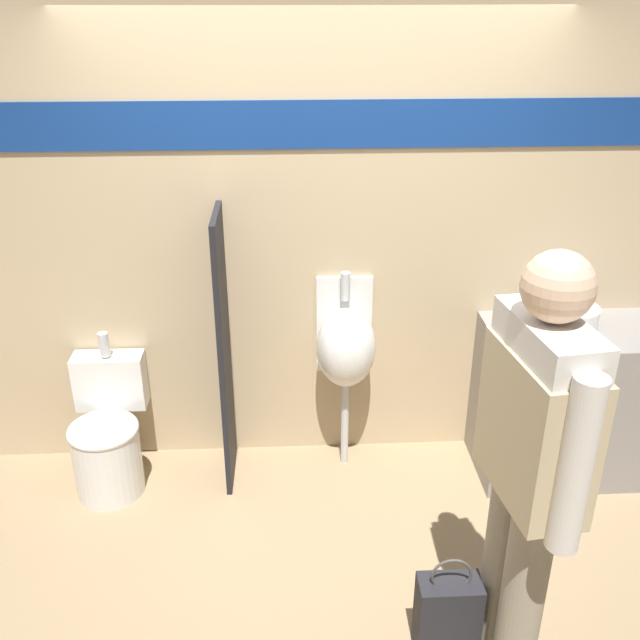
% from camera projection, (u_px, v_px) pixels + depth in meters
% --- Properties ---
extents(ground_plane, '(16.00, 16.00, 0.00)m').
position_uv_depth(ground_plane, '(322.00, 507.00, 3.89)').
color(ground_plane, '#997F5B').
extents(display_wall, '(3.88, 0.07, 2.70)m').
position_uv_depth(display_wall, '(316.00, 234.00, 3.85)').
color(display_wall, tan).
rests_on(display_wall, ground_plane).
extents(sink_counter, '(0.97, 0.55, 0.89)m').
position_uv_depth(sink_counter, '(566.00, 401.00, 4.04)').
color(sink_counter, gray).
rests_on(sink_counter, ground_plane).
extents(sink_basin, '(0.32, 0.32, 0.26)m').
position_uv_depth(sink_basin, '(568.00, 316.00, 3.87)').
color(sink_basin, white).
rests_on(sink_basin, sink_counter).
extents(cell_phone, '(0.07, 0.14, 0.01)m').
position_uv_depth(cell_phone, '(533.00, 340.00, 3.73)').
color(cell_phone, black).
rests_on(cell_phone, sink_counter).
extents(divider_near_counter, '(0.03, 0.44, 1.57)m').
position_uv_depth(divider_near_counter, '(224.00, 353.00, 3.85)').
color(divider_near_counter, black).
rests_on(divider_near_counter, ground_plane).
extents(urinal_near_counter, '(0.33, 0.32, 1.17)m').
position_uv_depth(urinal_near_counter, '(346.00, 347.00, 3.95)').
color(urinal_near_counter, silver).
rests_on(urinal_near_counter, ground_plane).
extents(toilet, '(0.39, 0.55, 0.86)m').
position_uv_depth(toilet, '(108.00, 438.00, 3.96)').
color(toilet, white).
rests_on(toilet, ground_plane).
extents(person_in_vest, '(0.29, 0.64, 1.84)m').
position_uv_depth(person_in_vest, '(532.00, 454.00, 2.55)').
color(person_in_vest, gray).
rests_on(person_in_vest, ground_plane).
extents(shopping_bag, '(0.26, 0.14, 0.51)m').
position_uv_depth(shopping_bag, '(447.00, 616.00, 2.98)').
color(shopping_bag, '#232328').
rests_on(shopping_bag, ground_plane).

